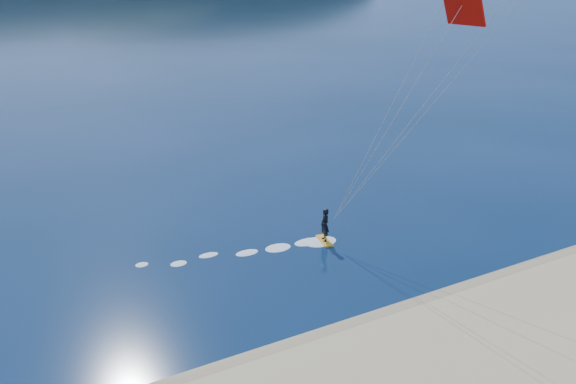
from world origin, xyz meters
The scene contains 1 object.
wet_sand centered at (0.00, 4.50, 0.05)m, with size 220.00×2.50×0.10m.
Camera 1 is at (-8.07, -11.99, 14.57)m, focal length 34.77 mm.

